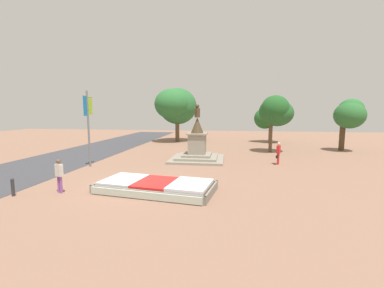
{
  "coord_description": "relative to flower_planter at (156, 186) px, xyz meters",
  "views": [
    {
      "loc": [
        5.38,
        -13.36,
        4.19
      ],
      "look_at": [
        2.81,
        4.65,
        1.87
      ],
      "focal_mm": 24.0,
      "sensor_mm": 36.0,
      "label": 1
    }
  ],
  "objects": [
    {
      "name": "ground_plane",
      "position": [
        -1.65,
        0.63,
        -0.26
      ],
      "size": [
        85.19,
        85.19,
        0.0
      ],
      "primitive_type": "plane",
      "color": "#8C6651"
    },
    {
      "name": "pedestrian_near_planter",
      "position": [
        -4.84,
        -0.96,
        0.77
      ],
      "size": [
        0.54,
        0.33,
        1.77
      ],
      "color": "#8C4C99",
      "rests_on": "ground_plane"
    },
    {
      "name": "park_tree_far_left",
      "position": [
        -3.57,
        22.4,
        4.75
      ],
      "size": [
        5.51,
        6.73,
        7.42
      ],
      "color": "brown",
      "rests_on": "ground_plane"
    },
    {
      "name": "park_tree_behind_statue",
      "position": [
        8.37,
        14.24,
        3.92
      ],
      "size": [
        3.43,
        3.33,
        5.78
      ],
      "color": "brown",
      "rests_on": "ground_plane"
    },
    {
      "name": "pedestrian_with_handbag",
      "position": [
        7.67,
        8.05,
        0.76
      ],
      "size": [
        0.44,
        0.68,
        1.78
      ],
      "color": "red",
      "rests_on": "ground_plane"
    },
    {
      "name": "park_tree_far_right",
      "position": [
        9.43,
        22.91,
        3.43
      ],
      "size": [
        4.15,
        3.96,
        5.32
      ],
      "color": "#4C3823",
      "rests_on": "ground_plane"
    },
    {
      "name": "banner_pole",
      "position": [
        -6.7,
        5.24,
        2.9
      ],
      "size": [
        0.22,
        1.08,
        5.72
      ],
      "color": "slate",
      "rests_on": "ground_plane"
    },
    {
      "name": "statue_monument",
      "position": [
        1.08,
        8.98,
        0.75
      ],
      "size": [
        4.51,
        4.51,
        4.8
      ],
      "color": "gray",
      "rests_on": "ground_plane"
    },
    {
      "name": "flower_planter",
      "position": [
        0.0,
        0.0,
        0.0
      ],
      "size": [
        6.49,
        3.76,
        0.57
      ],
      "color": "#38281C",
      "rests_on": "ground_plane"
    },
    {
      "name": "kerb_bollard_mid_a",
      "position": [
        -6.84,
        -1.76,
        0.23
      ],
      "size": [
        0.17,
        0.17,
        0.92
      ],
      "color": "#2D2D33",
      "rests_on": "ground_plane"
    },
    {
      "name": "park_tree_street_side",
      "position": [
        16.22,
        16.17,
        3.67
      ],
      "size": [
        3.02,
        3.23,
        5.5
      ],
      "color": "#4C3823",
      "rests_on": "ground_plane"
    }
  ]
}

